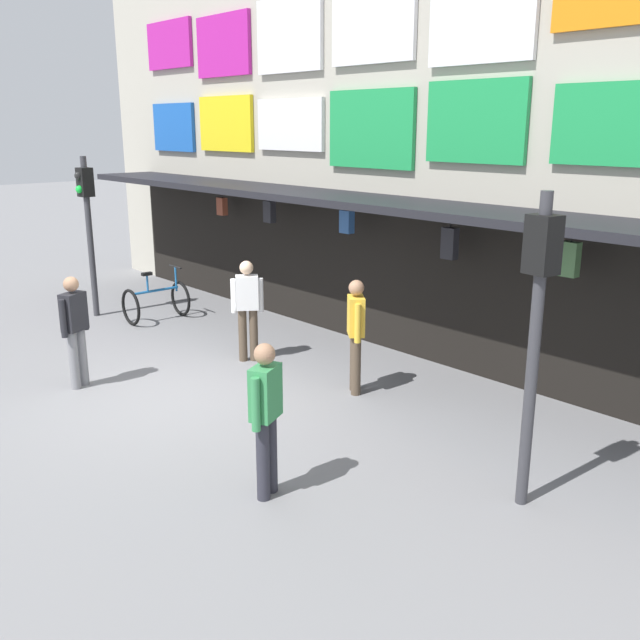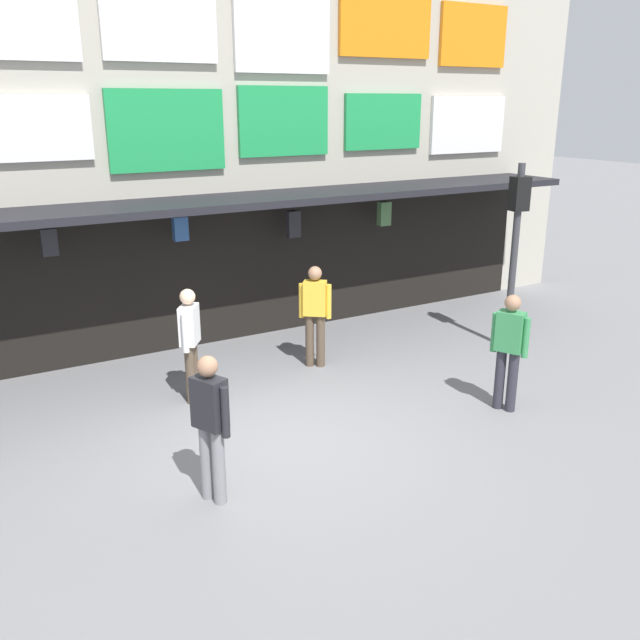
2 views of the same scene
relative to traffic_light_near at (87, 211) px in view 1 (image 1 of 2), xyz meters
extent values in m
plane|color=slate|center=(4.98, -1.11, -2.14)|extent=(80.00, 80.00, 0.00)
cube|color=#B2AD9E|center=(4.98, 3.49, 1.86)|extent=(18.00, 1.20, 8.00)
cube|color=black|center=(4.98, 2.19, 0.46)|extent=(15.30, 1.40, 0.12)
cube|color=#B71E93|center=(-1.34, 2.84, 3.38)|extent=(1.80, 0.08, 1.02)
cube|color=#B71E93|center=(0.77, 2.84, 3.20)|extent=(1.81, 0.08, 1.20)
cube|color=white|center=(2.88, 2.84, 3.23)|extent=(1.80, 0.08, 1.32)
cube|color=white|center=(4.98, 2.84, 3.24)|extent=(1.82, 0.08, 1.29)
cube|color=white|center=(7.09, 2.84, 3.14)|extent=(1.78, 0.08, 1.34)
cube|color=blue|center=(-1.34, 2.84, 1.58)|extent=(1.69, 0.08, 1.07)
cube|color=yellow|center=(0.77, 2.84, 1.66)|extent=(1.84, 0.08, 1.12)
cube|color=white|center=(2.88, 2.84, 1.64)|extent=(1.87, 0.08, 0.95)
cube|color=green|center=(4.98, 2.84, 1.57)|extent=(1.91, 0.08, 1.27)
cube|color=green|center=(7.09, 2.84, 1.68)|extent=(1.73, 0.08, 1.18)
cube|color=green|center=(9.20, 2.84, 1.65)|extent=(1.70, 0.08, 1.02)
cylinder|color=black|center=(1.09, 2.45, 0.29)|extent=(0.02, 0.02, 0.22)
cube|color=brown|center=(1.09, 2.45, 0.00)|extent=(0.22, 0.13, 0.36)
cylinder|color=black|center=(2.93, 2.28, 0.33)|extent=(0.02, 0.02, 0.14)
cube|color=#232328|center=(2.93, 2.28, 0.06)|extent=(0.23, 0.14, 0.40)
cylinder|color=black|center=(4.94, 2.36, 0.33)|extent=(0.02, 0.02, 0.14)
cube|color=#2D5693|center=(4.94, 2.36, 0.07)|extent=(0.23, 0.14, 0.38)
cylinder|color=black|center=(7.04, 2.45, 0.29)|extent=(0.02, 0.02, 0.22)
cube|color=#232328|center=(7.04, 2.45, -0.05)|extent=(0.23, 0.14, 0.47)
cylinder|color=black|center=(8.98, 2.42, 0.30)|extent=(0.02, 0.02, 0.20)
cube|color=#477042|center=(8.98, 2.42, -0.02)|extent=(0.24, 0.14, 0.45)
cube|color=black|center=(4.98, 2.87, -0.89)|extent=(15.30, 0.04, 2.50)
cylinder|color=#38383D|center=(0.00, 0.01, -0.54)|extent=(0.12, 0.12, 3.20)
cube|color=black|center=(0.00, 0.01, 0.56)|extent=(0.29, 0.25, 0.56)
sphere|color=black|center=(0.01, -0.12, 0.69)|extent=(0.15, 0.15, 0.15)
sphere|color=#19DB3D|center=(0.01, -0.12, 0.43)|extent=(0.15, 0.15, 0.15)
cylinder|color=#38383D|center=(10.00, 0.01, -0.54)|extent=(0.12, 0.12, 3.20)
cube|color=black|center=(10.00, 0.01, 0.56)|extent=(0.32, 0.28, 0.56)
sphere|color=black|center=(10.02, 0.14, 0.69)|extent=(0.15, 0.15, 0.15)
sphere|color=#19DB3D|center=(10.02, 0.14, 0.43)|extent=(0.15, 0.15, 0.15)
torus|color=black|center=(1.17, 1.30, -1.78)|extent=(0.72, 0.07, 0.72)
torus|color=black|center=(1.16, 0.20, -1.78)|extent=(0.72, 0.07, 0.72)
cylinder|color=#1E66A8|center=(1.16, 0.75, -1.53)|extent=(0.07, 0.99, 0.05)
cylinder|color=#1E66A8|center=(1.16, 0.59, -1.36)|extent=(0.04, 0.04, 0.35)
cube|color=black|center=(1.16, 0.59, -1.17)|extent=(0.10, 0.20, 0.06)
cylinder|color=#1E66A8|center=(1.17, 1.22, -1.36)|extent=(0.04, 0.04, 0.50)
cylinder|color=black|center=(1.17, 1.22, -1.11)|extent=(0.44, 0.04, 0.04)
cylinder|color=brown|center=(6.55, 0.98, -1.70)|extent=(0.14, 0.14, 0.88)
cylinder|color=brown|center=(6.69, 0.87, -1.70)|extent=(0.14, 0.14, 0.88)
cube|color=gold|center=(6.62, 0.93, -0.98)|extent=(0.42, 0.40, 0.56)
sphere|color=#A87A5B|center=(6.62, 0.93, -0.57)|extent=(0.22, 0.22, 0.22)
cylinder|color=gold|center=(6.45, 1.06, -1.03)|extent=(0.09, 0.09, 0.56)
cylinder|color=gold|center=(6.79, 0.79, -1.03)|extent=(0.09, 0.09, 0.56)
cylinder|color=#2D2D38|center=(8.15, -1.93, -1.70)|extent=(0.14, 0.14, 0.88)
cylinder|color=#2D2D38|center=(8.07, -1.77, -1.70)|extent=(0.14, 0.14, 0.88)
cube|color=#388E51|center=(8.11, -1.85, -0.98)|extent=(0.36, 0.42, 0.56)
sphere|color=#A87A5B|center=(8.11, -1.85, -0.57)|extent=(0.22, 0.22, 0.22)
cylinder|color=#388E51|center=(8.21, -2.05, -1.03)|extent=(0.09, 0.09, 0.56)
cylinder|color=#388E51|center=(8.02, -1.65, -1.03)|extent=(0.09, 0.09, 0.56)
cylinder|color=gray|center=(3.74, -2.05, -1.70)|extent=(0.14, 0.14, 0.88)
cylinder|color=gray|center=(3.67, -1.88, -1.70)|extent=(0.14, 0.14, 0.88)
cube|color=#232328|center=(3.70, -1.97, -0.98)|extent=(0.35, 0.42, 0.56)
sphere|color=#A87A5B|center=(3.70, -1.97, -0.57)|extent=(0.22, 0.22, 0.22)
cylinder|color=#232328|center=(3.80, -2.17, -1.03)|extent=(0.09, 0.09, 0.56)
cylinder|color=#232328|center=(3.61, -1.77, -1.03)|extent=(0.09, 0.09, 0.56)
cylinder|color=brown|center=(4.36, 0.56, -1.70)|extent=(0.14, 0.14, 0.88)
cylinder|color=brown|center=(4.46, 0.71, -1.70)|extent=(0.14, 0.14, 0.88)
cube|color=white|center=(4.41, 0.63, -0.98)|extent=(0.39, 0.42, 0.56)
sphere|color=beige|center=(4.41, 0.63, -0.57)|extent=(0.22, 0.22, 0.22)
cylinder|color=white|center=(4.28, 0.45, -1.03)|extent=(0.09, 0.09, 0.56)
cylinder|color=white|center=(4.54, 0.81, -1.03)|extent=(0.09, 0.09, 0.56)
camera|label=1|loc=(13.46, -5.91, 1.64)|focal=39.50mm
camera|label=2|loc=(1.45, -8.18, 2.03)|focal=38.26mm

